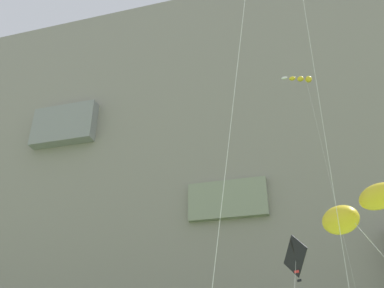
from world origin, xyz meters
name	(u,v)px	position (x,y,z in m)	size (l,w,h in m)	color
cliff_face	(241,180)	(0.00, 69.12, 33.38)	(180.00, 31.79, 66.78)	gray
kite_diamond_upper_left	(295,260)	(9.16, 19.01, 6.67)	(1.34, 6.10, 7.77)	black
kite_windsock_low_center	(375,199)	(11.82, 12.64, 6.79)	(4.59, 5.76, 7.39)	yellow
kite_windsock_upper_mid	(301,80)	(11.40, 34.31, 27.55)	(3.56, 3.41, 28.09)	yellow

